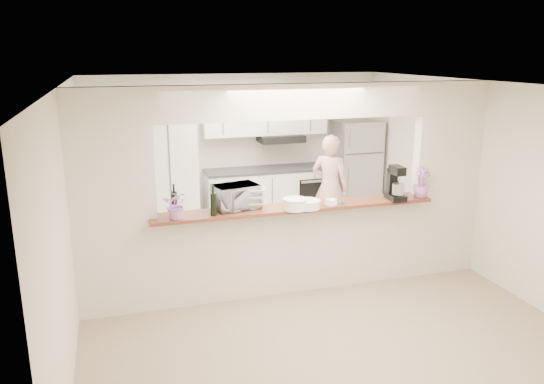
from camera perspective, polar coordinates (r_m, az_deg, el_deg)
name	(u,v)px	position (r m, az deg, el deg)	size (l,w,h in m)	color
floor	(294,289)	(6.66, 2.35, -10.41)	(6.00, 6.00, 0.00)	gray
tile_overlay	(260,246)	(8.02, -1.29, -5.87)	(5.00, 2.90, 0.01)	silver
partition	(295,172)	(6.18, 2.49, 2.13)	(5.00, 0.15, 2.50)	beige
bar_counter	(294,246)	(6.43, 2.42, -5.78)	(3.40, 0.38, 1.09)	beige
kitchen_cabinets	(230,169)	(8.80, -4.55, 2.53)	(3.15, 0.62, 2.25)	silver
refrigerator	(355,168)	(9.48, 8.89, 2.51)	(0.75, 0.70, 1.70)	#AFAEB3
flower_left	(177,205)	(5.79, -10.21, -1.36)	(0.28, 0.25, 0.32)	pink
wine_bottle_a	(174,202)	(6.01, -10.47, -1.04)	(0.07, 0.07, 0.34)	black
wine_bottle_b	(213,204)	(5.85, -6.33, -1.27)	(0.07, 0.07, 0.34)	black
toaster_oven	(236,197)	(6.10, -3.91, -0.51)	(0.51, 0.34, 0.28)	#9C9CA1
serving_bowls	(252,197)	(6.15, -2.18, -0.59)	(0.31, 0.31, 0.23)	silver
plate_stack_a	(295,204)	(6.07, 2.51, -1.31)	(0.28, 0.28, 0.13)	white
plate_stack_b	(308,204)	(6.13, 3.93, -1.31)	(0.28, 0.28, 0.10)	white
red_bowl	(311,201)	(6.31, 4.26, -1.02)	(0.14, 0.14, 0.06)	maroon
tan_bowl	(300,202)	(6.26, 2.98, -1.08)	(0.16, 0.16, 0.07)	beige
utensil_caddy	(335,197)	(6.28, 6.80, -0.56)	(0.26, 0.17, 0.23)	silver
stand_mixer	(395,184)	(6.62, 13.14, 0.80)	(0.19, 0.30, 0.42)	black
flower_right	(421,183)	(6.79, 15.76, 0.97)	(0.21, 0.21, 0.38)	#BE66B8
person	(330,188)	(8.18, 6.25, 0.41)	(0.60, 0.39, 1.64)	#D39789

